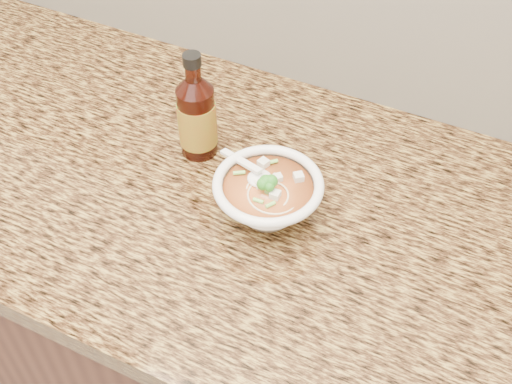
% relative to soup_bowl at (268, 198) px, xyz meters
% --- Properties ---
extents(cabinet, '(4.00, 0.65, 0.86)m').
position_rel_soup_bowl_xyz_m(cabinet, '(-0.10, 0.03, -0.51)').
color(cabinet, black).
rests_on(cabinet, ground).
extents(counter_slab, '(4.00, 0.68, 0.04)m').
position_rel_soup_bowl_xyz_m(counter_slab, '(-0.10, 0.03, -0.06)').
color(counter_slab, '#A3833B').
rests_on(counter_slab, cabinet).
extents(soup_bowl, '(0.18, 0.17, 0.09)m').
position_rel_soup_bowl_xyz_m(soup_bowl, '(0.00, 0.00, 0.00)').
color(soup_bowl, white).
rests_on(soup_bowl, counter_slab).
extents(hot_sauce_bottle, '(0.07, 0.07, 0.19)m').
position_rel_soup_bowl_xyz_m(hot_sauce_bottle, '(-0.17, 0.08, 0.03)').
color(hot_sauce_bottle, '#3A0F08').
rests_on(hot_sauce_bottle, counter_slab).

